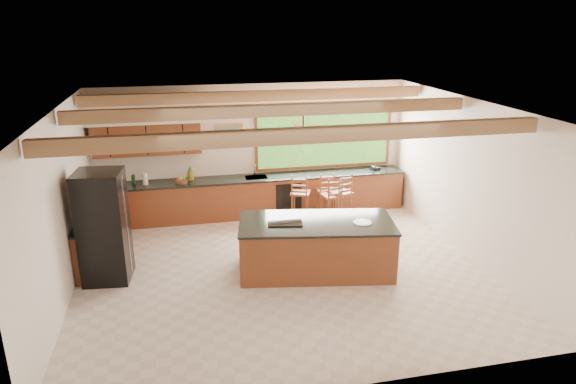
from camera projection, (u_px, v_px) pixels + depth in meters
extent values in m
plane|color=beige|center=(282.00, 270.00, 9.38)|extent=(7.20, 7.20, 0.00)
cube|color=silver|center=(253.00, 149.00, 11.91)|extent=(7.20, 0.04, 3.00)
cube|color=silver|center=(340.00, 281.00, 5.89)|extent=(7.20, 0.04, 3.00)
cube|color=silver|center=(61.00, 209.00, 8.16)|extent=(0.04, 6.50, 3.00)
cube|color=silver|center=(469.00, 180.00, 9.64)|extent=(0.04, 6.50, 3.00)
cube|color=#AE7657|center=(282.00, 107.00, 8.42)|extent=(7.20, 6.50, 0.04)
cube|color=#95724A|center=(306.00, 135.00, 6.99)|extent=(7.10, 0.15, 0.22)
cube|color=#95724A|center=(276.00, 110.00, 8.93)|extent=(7.10, 0.15, 0.22)
cube|color=#95724A|center=(259.00, 96.00, 10.59)|extent=(7.10, 0.15, 0.22)
cube|color=brown|center=(147.00, 139.00, 11.12)|extent=(2.30, 0.35, 0.70)
cube|color=silver|center=(144.00, 112.00, 10.87)|extent=(2.60, 0.50, 0.48)
cylinder|color=#FFEABF|center=(111.00, 124.00, 10.80)|extent=(0.10, 0.10, 0.01)
cylinder|color=#FFEABF|center=(179.00, 121.00, 11.08)|extent=(0.10, 0.10, 0.01)
cube|color=#69B741|center=(324.00, 139.00, 12.17)|extent=(3.20, 0.04, 1.30)
cube|color=#CA833D|center=(229.00, 136.00, 11.66)|extent=(0.64, 0.03, 0.54)
cube|color=#407355|center=(229.00, 136.00, 11.64)|extent=(0.54, 0.01, 0.44)
cube|color=brown|center=(256.00, 197.00, 11.93)|extent=(7.00, 0.65, 0.88)
cube|color=black|center=(256.00, 178.00, 11.78)|extent=(7.04, 0.69, 0.04)
cube|color=brown|center=(101.00, 235.00, 9.82)|extent=(0.65, 2.35, 0.88)
cube|color=black|center=(98.00, 213.00, 9.67)|extent=(0.69, 2.39, 0.04)
cube|color=black|center=(289.00, 200.00, 11.78)|extent=(0.60, 0.02, 0.78)
cube|color=silver|center=(256.00, 178.00, 11.78)|extent=(0.50, 0.38, 0.03)
cylinder|color=silver|center=(255.00, 169.00, 11.92)|extent=(0.03, 0.03, 0.30)
cylinder|color=silver|center=(255.00, 164.00, 11.78)|extent=(0.03, 0.20, 0.03)
cylinder|color=white|center=(145.00, 179.00, 11.18)|extent=(0.11, 0.11, 0.27)
cylinder|color=#1B451F|center=(134.00, 179.00, 11.30)|extent=(0.06, 0.06, 0.20)
cylinder|color=#1B451F|center=(133.00, 179.00, 11.33)|extent=(0.05, 0.05, 0.18)
cube|color=black|center=(375.00, 168.00, 12.35)|extent=(0.24, 0.21, 0.09)
cube|color=brown|center=(316.00, 247.00, 9.25)|extent=(2.87, 1.69, 0.91)
cube|color=black|center=(316.00, 223.00, 9.10)|extent=(2.92, 1.74, 0.04)
cube|color=black|center=(285.00, 222.00, 9.07)|extent=(0.68, 0.57, 0.02)
cylinder|color=white|center=(362.00, 222.00, 9.04)|extent=(0.33, 0.33, 0.02)
cube|color=black|center=(104.00, 227.00, 8.78)|extent=(0.84, 0.82, 1.97)
cube|color=silver|center=(127.00, 225.00, 8.86)|extent=(0.03, 0.06, 1.81)
cube|color=brown|center=(332.00, 195.00, 11.29)|extent=(0.45, 0.45, 0.04)
cylinder|color=brown|center=(326.00, 213.00, 11.22)|extent=(0.04, 0.04, 0.66)
cylinder|color=brown|center=(340.00, 212.00, 11.29)|extent=(0.04, 0.04, 0.66)
cylinder|color=brown|center=(322.00, 208.00, 11.52)|extent=(0.04, 0.04, 0.66)
cylinder|color=brown|center=(336.00, 207.00, 11.58)|extent=(0.04, 0.04, 0.66)
cube|color=brown|center=(300.00, 193.00, 11.43)|extent=(0.53, 0.53, 0.04)
cylinder|color=brown|center=(295.00, 211.00, 11.36)|extent=(0.04, 0.04, 0.67)
cylinder|color=brown|center=(309.00, 210.00, 11.43)|extent=(0.04, 0.04, 0.67)
cylinder|color=brown|center=(292.00, 206.00, 11.66)|extent=(0.04, 0.04, 0.67)
cylinder|color=brown|center=(305.00, 205.00, 11.73)|extent=(0.04, 0.04, 0.67)
cube|color=brown|center=(325.00, 189.00, 11.74)|extent=(0.40, 0.40, 0.04)
cylinder|color=brown|center=(320.00, 206.00, 11.68)|extent=(0.04, 0.04, 0.64)
cylinder|color=brown|center=(333.00, 205.00, 11.74)|extent=(0.04, 0.04, 0.64)
cylinder|color=brown|center=(316.00, 202.00, 11.97)|extent=(0.04, 0.04, 0.64)
cylinder|color=brown|center=(329.00, 201.00, 12.03)|extent=(0.04, 0.04, 0.64)
cube|color=brown|center=(340.00, 192.00, 11.38)|extent=(0.53, 0.53, 0.04)
cylinder|color=brown|center=(335.00, 211.00, 11.31)|extent=(0.04, 0.04, 0.69)
cylinder|color=brown|center=(349.00, 210.00, 11.38)|extent=(0.04, 0.04, 0.69)
cylinder|color=brown|center=(330.00, 206.00, 11.62)|extent=(0.04, 0.04, 0.69)
cylinder|color=brown|center=(344.00, 205.00, 11.69)|extent=(0.04, 0.04, 0.69)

